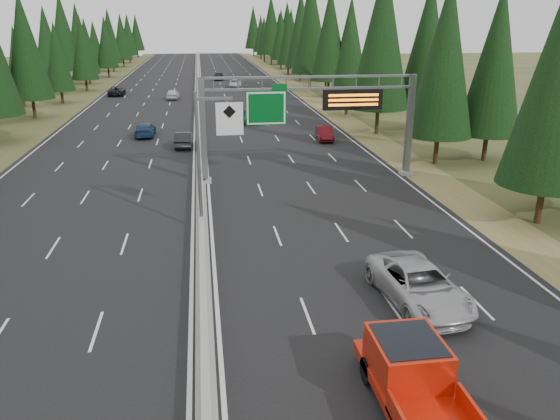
# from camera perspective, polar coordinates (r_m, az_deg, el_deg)

# --- Properties ---
(road) EXTENTS (32.00, 260.00, 0.08)m
(road) POSITION_cam_1_polar(r_m,az_deg,el_deg) (85.94, -8.49, 11.18)
(road) COLOR black
(road) RESTS_ON ground
(shoulder_right) EXTENTS (3.60, 260.00, 0.06)m
(shoulder_right) POSITION_cam_1_polar(r_m,az_deg,el_deg) (87.71, 3.45, 11.50)
(shoulder_right) COLOR olive
(shoulder_right) RESTS_ON ground
(shoulder_left) EXTENTS (3.60, 260.00, 0.06)m
(shoulder_left) POSITION_cam_1_polar(r_m,az_deg,el_deg) (87.82, -20.37, 10.38)
(shoulder_left) COLOR #3B441F
(shoulder_left) RESTS_ON ground
(median_barrier) EXTENTS (0.70, 260.00, 0.85)m
(median_barrier) POSITION_cam_1_polar(r_m,az_deg,el_deg) (85.89, -8.50, 11.43)
(median_barrier) COLOR gray
(median_barrier) RESTS_ON road
(sign_gantry) EXTENTS (16.75, 0.98, 7.80)m
(sign_gantry) POSITION_cam_1_polar(r_m,az_deg,el_deg) (41.45, 3.99, 10.23)
(sign_gantry) COLOR slate
(sign_gantry) RESTS_ON road
(hov_sign_pole) EXTENTS (2.80, 0.50, 8.00)m
(hov_sign_pole) POSITION_cam_1_polar(r_m,az_deg,el_deg) (30.91, -7.46, 6.00)
(hov_sign_pole) COLOR slate
(hov_sign_pole) RESTS_ON road
(tree_row_right) EXTENTS (12.00, 241.90, 18.45)m
(tree_row_right) POSITION_cam_1_polar(r_m,az_deg,el_deg) (83.45, 7.19, 17.27)
(tree_row_right) COLOR black
(tree_row_right) RESTS_ON ground
(silver_minivan) EXTENTS (3.41, 6.38, 1.71)m
(silver_minivan) POSITION_cam_1_polar(r_m,az_deg,el_deg) (24.44, 14.31, -7.56)
(silver_minivan) COLOR #AEADB2
(silver_minivan) RESTS_ON road
(red_pickup) EXTENTS (2.30, 6.43, 2.09)m
(red_pickup) POSITION_cam_1_polar(r_m,az_deg,el_deg) (18.26, 13.67, -16.32)
(red_pickup) COLOR black
(red_pickup) RESTS_ON road
(car_ahead_green) EXTENTS (1.98, 4.85, 1.65)m
(car_ahead_green) POSITION_cam_1_polar(r_m,az_deg,el_deg) (66.45, -3.10, 9.81)
(car_ahead_green) COLOR #135737
(car_ahead_green) RESTS_ON road
(car_ahead_dkred) EXTENTS (1.86, 4.33, 1.39)m
(car_ahead_dkred) POSITION_cam_1_polar(r_m,az_deg,el_deg) (56.58, 4.69, 7.99)
(car_ahead_dkred) COLOR #570C10
(car_ahead_dkred) RESTS_ON road
(car_ahead_dkgrey) EXTENTS (2.60, 5.81, 1.66)m
(car_ahead_dkgrey) POSITION_cam_1_polar(r_m,az_deg,el_deg) (84.31, -1.17, 11.82)
(car_ahead_dkgrey) COLOR black
(car_ahead_dkgrey) RESTS_ON road
(car_ahead_white) EXTENTS (2.67, 5.03, 1.35)m
(car_ahead_white) POSITION_cam_1_polar(r_m,az_deg,el_deg) (103.55, -4.69, 13.05)
(car_ahead_white) COLOR silver
(car_ahead_white) RESTS_ON road
(car_ahead_far) EXTENTS (2.24, 4.85, 1.61)m
(car_ahead_far) POSITION_cam_1_polar(r_m,az_deg,el_deg) (116.75, -6.45, 13.75)
(car_ahead_far) COLOR black
(car_ahead_far) RESTS_ON road
(car_onc_near) EXTENTS (1.68, 4.52, 1.48)m
(car_onc_near) POSITION_cam_1_polar(r_m,az_deg,el_deg) (54.01, -10.04, 7.27)
(car_onc_near) COLOR black
(car_onc_near) RESTS_ON road
(car_onc_blue) EXTENTS (2.02, 4.88, 1.41)m
(car_onc_blue) POSITION_cam_1_polar(r_m,az_deg,el_deg) (60.05, -13.91, 8.16)
(car_onc_blue) COLOR navy
(car_onc_blue) RESTS_ON road
(car_onc_white) EXTENTS (2.07, 4.59, 1.53)m
(car_onc_white) POSITION_cam_1_polar(r_m,az_deg,el_deg) (88.64, -11.13, 11.80)
(car_onc_white) COLOR silver
(car_onc_white) RESTS_ON road
(car_onc_far) EXTENTS (2.52, 5.30, 1.46)m
(car_onc_far) POSITION_cam_1_polar(r_m,az_deg,el_deg) (95.33, -16.70, 11.84)
(car_onc_far) COLOR black
(car_onc_far) RESTS_ON road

